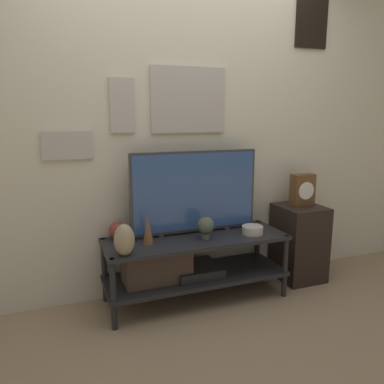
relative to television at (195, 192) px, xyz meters
name	(u,v)px	position (x,y,z in m)	size (l,w,h in m)	color
ground_plane	(210,316)	(-0.03, -0.39, -0.84)	(12.00, 12.00, 0.00)	#997F60
wall_back	(183,124)	(-0.03, 0.19, 0.51)	(6.40, 0.08, 2.70)	beige
media_console	(182,262)	(-0.15, -0.11, -0.52)	(1.41, 0.49, 0.51)	#232326
television	(195,192)	(0.00, 0.00, 0.00)	(1.02, 0.05, 0.65)	#333338
vase_slim_bronze	(148,229)	(-0.41, -0.12, -0.23)	(0.08, 0.08, 0.21)	brown
vase_wide_bowl	(252,230)	(0.41, -0.19, -0.30)	(0.17, 0.17, 0.06)	beige
vase_urn_stoneware	(124,240)	(-0.62, -0.29, -0.23)	(0.14, 0.13, 0.22)	tan
vase_round_glass	(118,231)	(-0.60, 0.06, -0.27)	(0.13, 0.13, 0.13)	brown
decorative_bust	(206,226)	(0.02, -0.16, -0.24)	(0.13, 0.13, 0.17)	#4C5647
side_table	(299,242)	(0.96, -0.06, -0.51)	(0.37, 0.40, 0.66)	black
mantel_clock	(303,190)	(0.99, -0.03, -0.05)	(0.20, 0.11, 0.27)	brown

